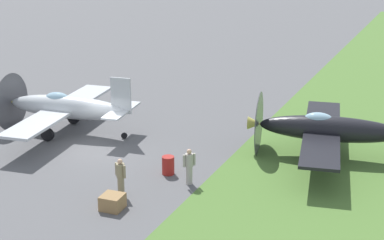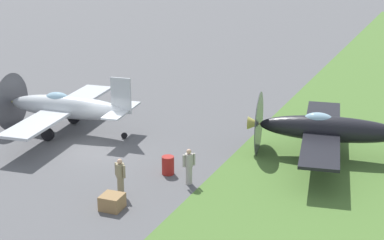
{
  "view_description": "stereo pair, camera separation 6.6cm",
  "coord_description": "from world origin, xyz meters",
  "px_view_note": "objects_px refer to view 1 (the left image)",
  "views": [
    {
      "loc": [
        -24.96,
        -16.82,
        11.56
      ],
      "look_at": [
        2.75,
        -4.31,
        1.4
      ],
      "focal_mm": 55.41,
      "sensor_mm": 36.0,
      "label": 1
    },
    {
      "loc": [
        -24.93,
        -16.88,
        11.56
      ],
      "look_at": [
        2.75,
        -4.31,
        1.4
      ],
      "focal_mm": 55.41,
      "sensor_mm": 36.0,
      "label": 2
    }
  ],
  "objects_px": {
    "airplane_wingman": "(327,129)",
    "fuel_drum": "(168,165)",
    "airplane_lead": "(65,107)",
    "ground_crew_mechanic": "(121,176)",
    "ground_crew_chief": "(189,166)",
    "supply_crate": "(112,202)"
  },
  "relations": [
    {
      "from": "airplane_lead",
      "to": "supply_crate",
      "type": "height_order",
      "value": "airplane_lead"
    },
    {
      "from": "ground_crew_chief",
      "to": "fuel_drum",
      "type": "xyz_separation_m",
      "value": [
        0.62,
        1.4,
        -0.46
      ]
    },
    {
      "from": "airplane_wingman",
      "to": "fuel_drum",
      "type": "distance_m",
      "value": 8.44
    },
    {
      "from": "ground_crew_mechanic",
      "to": "fuel_drum",
      "type": "bearing_deg",
      "value": 89.43
    },
    {
      "from": "fuel_drum",
      "to": "ground_crew_mechanic",
      "type": "bearing_deg",
      "value": 163.47
    },
    {
      "from": "airplane_lead",
      "to": "supply_crate",
      "type": "bearing_deg",
      "value": -141.5
    },
    {
      "from": "airplane_wingman",
      "to": "fuel_drum",
      "type": "bearing_deg",
      "value": 118.52
    },
    {
      "from": "ground_crew_chief",
      "to": "supply_crate",
      "type": "distance_m",
      "value": 4.16
    },
    {
      "from": "ground_crew_mechanic",
      "to": "ground_crew_chief",
      "type": "bearing_deg",
      "value": 61.59
    },
    {
      "from": "airplane_wingman",
      "to": "ground_crew_chief",
      "type": "height_order",
      "value": "airplane_wingman"
    },
    {
      "from": "fuel_drum",
      "to": "supply_crate",
      "type": "distance_m",
      "value": 4.31
    },
    {
      "from": "ground_crew_chief",
      "to": "supply_crate",
      "type": "relative_size",
      "value": 1.92
    },
    {
      "from": "ground_crew_mechanic",
      "to": "fuel_drum",
      "type": "xyz_separation_m",
      "value": [
        2.95,
        -0.87,
        -0.46
      ]
    },
    {
      "from": "supply_crate",
      "to": "ground_crew_chief",
      "type": "bearing_deg",
      "value": -27.57
    },
    {
      "from": "airplane_lead",
      "to": "ground_crew_mechanic",
      "type": "relative_size",
      "value": 6.01
    },
    {
      "from": "airplane_wingman",
      "to": "fuel_drum",
      "type": "xyz_separation_m",
      "value": [
        -5.33,
        6.45,
        -1.09
      ]
    },
    {
      "from": "airplane_lead",
      "to": "fuel_drum",
      "type": "xyz_separation_m",
      "value": [
        -2.93,
        -8.02,
        -1.09
      ]
    },
    {
      "from": "airplane_wingman",
      "to": "ground_crew_mechanic",
      "type": "bearing_deg",
      "value": 127.44
    },
    {
      "from": "ground_crew_chief",
      "to": "airplane_lead",
      "type": "bearing_deg",
      "value": -67.79
    },
    {
      "from": "airplane_wingman",
      "to": "ground_crew_chief",
      "type": "bearing_deg",
      "value": 128.64
    },
    {
      "from": "airplane_lead",
      "to": "supply_crate",
      "type": "xyz_separation_m",
      "value": [
        -7.21,
        -7.51,
        -1.22
      ]
    },
    {
      "from": "ground_crew_chief",
      "to": "supply_crate",
      "type": "bearing_deg",
      "value": 15.34
    }
  ]
}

